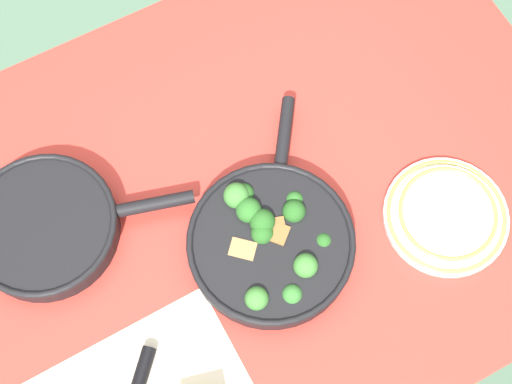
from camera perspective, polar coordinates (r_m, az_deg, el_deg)
name	(u,v)px	position (r m, az deg, el deg)	size (l,w,h in m)	color
ground_plane	(256,287)	(1.99, 0.00, -7.59)	(14.00, 14.00, 0.00)	#51755B
dining_table_red	(256,210)	(1.36, 0.00, -1.42)	(1.24, 0.92, 0.72)	red
skillet_broccoli	(271,241)	(1.23, 1.18, -3.93)	(0.32, 0.38, 0.07)	black
skillet_eggs	(46,227)	(1.30, -16.44, -2.68)	(0.39, 0.26, 0.05)	black
dinner_plate_stack	(447,215)	(1.31, 15.00, -1.79)	(0.22, 0.22, 0.03)	silver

